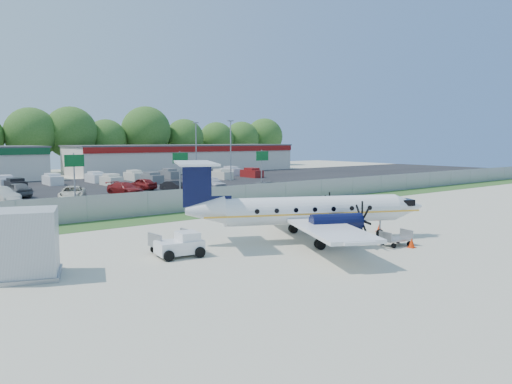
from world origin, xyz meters
TOP-DOWN VIEW (x-y plane):
  - ground at (0.00, 0.00)m, footprint 170.00×170.00m
  - grass_verge at (0.00, 12.00)m, footprint 170.00×4.00m
  - access_road at (0.00, 19.00)m, footprint 170.00×8.00m
  - parking_lot at (0.00, 40.00)m, footprint 170.00×32.00m
  - perimeter_fence at (0.00, 14.00)m, footprint 120.00×0.06m
  - building_east at (26.00, 61.98)m, footprint 44.40×12.40m
  - sign_left at (-8.00, 22.91)m, footprint 1.80×0.26m
  - sign_mid at (3.00, 22.91)m, footprint 1.80×0.26m
  - sign_right at (14.00, 22.91)m, footprint 1.80×0.26m
  - light_pole_ne at (20.00, 38.00)m, footprint 0.90×0.35m
  - light_pole_se at (20.00, 48.00)m, footprint 0.90×0.35m
  - tree_line at (0.00, 74.00)m, footprint 112.00×6.00m
  - aircraft at (-1.69, -1.31)m, footprint 15.77×15.30m
  - pushback_tug at (-9.93, -0.29)m, footprint 2.58×2.02m
  - baggage_cart_near at (-9.89, 0.86)m, footprint 2.33×1.51m
  - baggage_cart_far at (1.36, -5.68)m, footprint 1.87×1.32m
  - service_container at (-17.46, 0.34)m, footprint 3.56×3.56m
  - cone_nose at (4.28, -2.17)m, footprint 0.40×0.40m
  - cone_port_wing at (1.65, -6.56)m, footprint 0.40×0.40m
  - cone_starboard_wing at (0.03, 13.64)m, footprint 0.41×0.41m
  - road_car_west at (-12.94, 17.90)m, footprint 5.24×3.76m
  - road_car_mid at (11.51, 19.99)m, footprint 5.60×3.52m
  - road_car_east at (29.12, 17.22)m, footprint 4.62×2.23m
  - parked_car_a at (-13.13, 29.56)m, footprint 3.25×5.40m
  - parked_car_b at (-6.53, 28.44)m, footprint 4.26×5.74m
  - parked_car_c at (-0.26, 29.81)m, footprint 3.12×5.31m
  - parked_car_d at (5.92, 29.44)m, footprint 2.54×4.18m
  - parked_car_e at (11.16, 29.30)m, footprint 2.20×4.80m
  - parked_car_f at (-10.38, 35.00)m, footprint 2.52×5.02m
  - parked_car_g at (3.89, 34.26)m, footprint 2.75×4.55m
  - far_parking_rows at (0.00, 45.00)m, footprint 56.00×10.00m

SIDE VIEW (x-z plane):
  - ground at x=0.00m, z-range 0.00..0.00m
  - tree_line at x=0.00m, z-range -7.00..7.00m
  - road_car_west at x=-12.94m, z-range -0.70..0.70m
  - road_car_mid at x=11.51m, z-range -0.76..0.76m
  - road_car_east at x=29.12m, z-range -0.65..0.65m
  - parked_car_a at x=-13.13m, z-range -0.84..0.84m
  - parked_car_b at x=-6.53m, z-range -0.72..0.72m
  - parked_car_c at x=-0.26m, z-range -0.72..0.72m
  - parked_car_d at x=5.92m, z-range -0.65..0.65m
  - parked_car_e at x=11.16m, z-range -0.80..0.80m
  - parked_car_f at x=-10.38m, z-range -0.82..0.82m
  - parked_car_g at x=3.89m, z-range -0.72..0.72m
  - far_parking_rows at x=0.00m, z-range -0.80..0.80m
  - grass_verge at x=0.00m, z-range 0.00..0.02m
  - access_road at x=0.00m, z-range 0.00..0.02m
  - parking_lot at x=0.00m, z-range 0.00..0.02m
  - cone_nose at x=4.28m, z-range -0.02..0.55m
  - cone_port_wing at x=1.65m, z-range -0.02..0.56m
  - cone_starboard_wing at x=0.03m, z-range -0.02..0.56m
  - baggage_cart_far at x=1.36m, z-range -0.03..0.87m
  - baggage_cart_near at x=-9.89m, z-range -0.04..1.13m
  - pushback_tug at x=-9.93m, z-range -0.03..1.27m
  - perimeter_fence at x=0.00m, z-range 0.01..2.00m
  - service_container at x=-17.46m, z-range -0.10..2.99m
  - aircraft at x=-1.69m, z-range -0.56..4.36m
  - building_east at x=26.00m, z-range 0.01..5.25m
  - sign_left at x=-8.00m, z-range 1.11..6.11m
  - sign_mid at x=3.00m, z-range 1.11..6.11m
  - sign_right at x=14.00m, z-range 1.11..6.11m
  - light_pole_ne at x=20.00m, z-range 0.69..9.78m
  - light_pole_se at x=20.00m, z-range 0.69..9.78m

